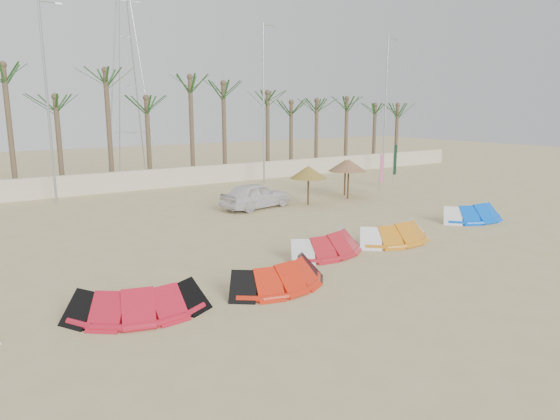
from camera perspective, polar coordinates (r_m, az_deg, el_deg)
ground at (r=16.02m, az=12.16°, el=-8.17°), size 120.00×120.00×0.00m
boundary_wall at (r=34.50m, az=-15.00°, el=3.39°), size 60.00×0.30×1.30m
palm_line at (r=35.83m, az=-15.26°, el=12.96°), size 52.00×4.00×7.70m
lamp_b at (r=30.79m, az=-24.99°, el=11.33°), size 1.25×0.14×11.00m
lamp_c at (r=35.84m, az=-1.84°, el=12.27°), size 1.25×0.14×11.00m
lamp_d at (r=43.41m, az=12.01°, el=11.92°), size 1.25×0.14×11.00m
pylon at (r=40.55m, az=-16.39°, el=3.56°), size 3.00×3.00×14.00m
kite_red_left at (r=13.97m, az=-16.37°, el=-9.56°), size 3.85×2.36×0.90m
kite_red_mid at (r=15.32m, az=-0.73°, el=-7.17°), size 3.53×1.85×0.90m
kite_red_right at (r=18.86m, az=4.87°, el=-3.58°), size 3.83×2.21×0.90m
kite_orange at (r=20.89m, az=12.48°, el=-2.32°), size 3.69×1.64×0.90m
kite_blue at (r=25.96m, az=20.72°, el=-0.10°), size 3.71×1.78×0.90m
parasol_left at (r=27.78m, az=3.26°, el=4.34°), size 2.06×2.06×2.20m
parasol_mid at (r=29.92m, az=7.85°, el=5.08°), size 2.17×2.17×2.36m
parasol_right at (r=30.98m, az=7.47°, el=5.06°), size 2.10×2.10×2.23m
flag_pink at (r=31.37m, az=11.60°, el=4.51°), size 0.44×0.16×2.70m
flag_green at (r=34.47m, az=13.02°, el=5.47°), size 0.45×0.12×3.10m
car at (r=26.99m, az=-2.76°, el=1.68°), size 4.37×2.44×1.40m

